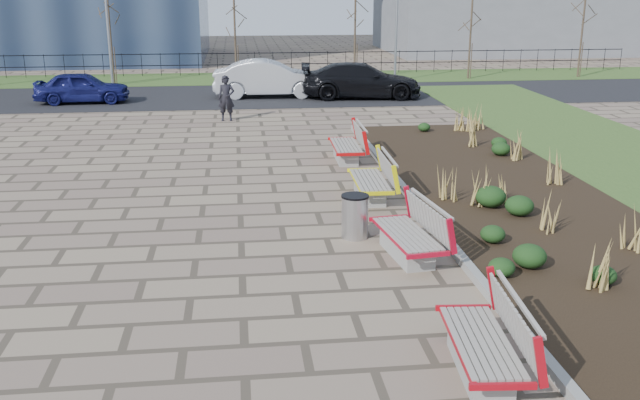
{
  "coord_description": "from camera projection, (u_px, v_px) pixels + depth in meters",
  "views": [
    {
      "loc": [
        0.02,
        -9.73,
        4.81
      ],
      "look_at": [
        1.5,
        3.0,
        0.9
      ],
      "focal_mm": 40.0,
      "sensor_mm": 36.0,
      "label": 1
    }
  ],
  "objects": [
    {
      "name": "tree_b",
      "position": [
        111.0,
        42.0,
        34.57
      ],
      "size": [
        1.4,
        1.4,
        4.0
      ],
      "primitive_type": null,
      "color": "#4C3D2D",
      "rests_on": "grass_verge_far"
    },
    {
      "name": "road",
      "position": [
        237.0,
        96.0,
        31.55
      ],
      "size": [
        80.0,
        7.0,
        0.02
      ],
      "primitive_type": "cube",
      "color": "black",
      "rests_on": "ground"
    },
    {
      "name": "railing_fence",
      "position": [
        236.0,
        63.0,
        38.49
      ],
      "size": [
        44.0,
        0.1,
        1.2
      ],
      "primitive_type": null,
      "color": "black",
      "rests_on": "grass_verge_far"
    },
    {
      "name": "planting_curb",
      "position": [
        418.0,
        206.0,
        15.81
      ],
      "size": [
        0.16,
        18.0,
        0.15
      ],
      "primitive_type": "cube",
      "color": "gray",
      "rests_on": "ground"
    },
    {
      "name": "litter_bin",
      "position": [
        355.0,
        217.0,
        13.95
      ],
      "size": [
        0.52,
        0.52,
        0.85
      ],
      "primitive_type": "cylinder",
      "color": "#B2B2B7",
      "rests_on": "ground"
    },
    {
      "name": "car_blue",
      "position": [
        82.0,
        87.0,
        29.53
      ],
      "size": [
        3.83,
        1.63,
        1.29
      ],
      "primitive_type": "imported",
      "rotation": [
        0.0,
        0.0,
        1.6
      ],
      "color": "#131654",
      "rests_on": "road"
    },
    {
      "name": "tree_e",
      "position": [
        470.0,
        39.0,
        36.55
      ],
      "size": [
        1.4,
        1.4,
        4.0
      ],
      "primitive_type": null,
      "color": "#4C3D2D",
      "rests_on": "grass_verge_far"
    },
    {
      "name": "bench_a",
      "position": [
        481.0,
        337.0,
        9.05
      ],
      "size": [
        1.08,
        2.17,
        1.0
      ],
      "primitive_type": null,
      "rotation": [
        0.0,
        0.0,
        -0.09
      ],
      "color": "#B70C18",
      "rests_on": "ground"
    },
    {
      "name": "bench_b",
      "position": [
        407.0,
        231.0,
        12.93
      ],
      "size": [
        1.16,
        2.2,
        1.0
      ],
      "primitive_type": null,
      "rotation": [
        0.0,
        0.0,
        0.13
      ],
      "color": "red",
      "rests_on": "ground"
    },
    {
      "name": "ground",
      "position": [
        244.0,
        319.0,
        10.65
      ],
      "size": [
        120.0,
        120.0,
        0.0
      ],
      "primitive_type": "plane",
      "color": "#7F6E57",
      "rests_on": "ground"
    },
    {
      "name": "tree_c",
      "position": [
        235.0,
        41.0,
        35.23
      ],
      "size": [
        1.4,
        1.4,
        4.0
      ],
      "primitive_type": null,
      "color": "#4C3D2D",
      "rests_on": "grass_verge_far"
    },
    {
      "name": "bench_c",
      "position": [
        370.0,
        178.0,
        16.47
      ],
      "size": [
        0.95,
        2.12,
        1.0
      ],
      "primitive_type": null,
      "rotation": [
        0.0,
        0.0,
        -0.02
      ],
      "color": "#FFF60D",
      "rests_on": "ground"
    },
    {
      "name": "lamp_west",
      "position": [
        107.0,
        22.0,
        33.8
      ],
      "size": [
        0.24,
        0.6,
        6.0
      ],
      "primitive_type": null,
      "color": "gray",
      "rests_on": "grass_verge_far"
    },
    {
      "name": "tree_d",
      "position": [
        355.0,
        40.0,
        35.89
      ],
      "size": [
        1.4,
        1.4,
        4.0
      ],
      "primitive_type": null,
      "color": "#4C3D2D",
      "rests_on": "grass_verge_far"
    },
    {
      "name": "pedestrian",
      "position": [
        226.0,
        98.0,
        25.74
      ],
      "size": [
        0.62,
        0.42,
        1.63
      ],
      "primitive_type": "imported",
      "rotation": [
        0.0,
        0.0,
        -0.06
      ],
      "color": "black",
      "rests_on": "ground"
    },
    {
      "name": "bench_d",
      "position": [
        346.0,
        143.0,
        20.0
      ],
      "size": [
        0.94,
        2.12,
        1.0
      ],
      "primitive_type": null,
      "rotation": [
        0.0,
        0.0,
        -0.02
      ],
      "color": "red",
      "rests_on": "ground"
    },
    {
      "name": "car_black",
      "position": [
        361.0,
        80.0,
        30.8
      ],
      "size": [
        5.34,
        2.58,
        1.5
      ],
      "primitive_type": "imported",
      "rotation": [
        0.0,
        0.0,
        1.48
      ],
      "color": "black",
      "rests_on": "road"
    },
    {
      "name": "grass_verge_far",
      "position": [
        237.0,
        79.0,
        37.24
      ],
      "size": [
        80.0,
        5.0,
        0.04
      ],
      "primitive_type": "cube",
      "color": "#33511E",
      "rests_on": "ground"
    },
    {
      "name": "car_silver",
      "position": [
        269.0,
        79.0,
        31.06
      ],
      "size": [
        4.88,
        1.84,
        1.59
      ],
      "primitive_type": "imported",
      "rotation": [
        0.0,
        0.0,
        1.54
      ],
      "color": "#ADB0B5",
      "rests_on": "road"
    },
    {
      "name": "planting_bed",
      "position": [
        519.0,
        203.0,
        16.07
      ],
      "size": [
        4.5,
        18.0,
        0.1
      ],
      "primitive_type": "cube",
      "color": "black",
      "rests_on": "ground"
    },
    {
      "name": "tree_f",
      "position": [
        581.0,
        38.0,
        37.21
      ],
      "size": [
        1.4,
        1.4,
        4.0
      ],
      "primitive_type": null,
      "color": "#4C3D2D",
      "rests_on": "grass_verge_far"
    },
    {
      "name": "lamp_east",
      "position": [
        397.0,
        20.0,
        35.34
      ],
      "size": [
        0.24,
        0.6,
        6.0
      ],
      "primitive_type": null,
      "color": "gray",
      "rests_on": "grass_verge_far"
    }
  ]
}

